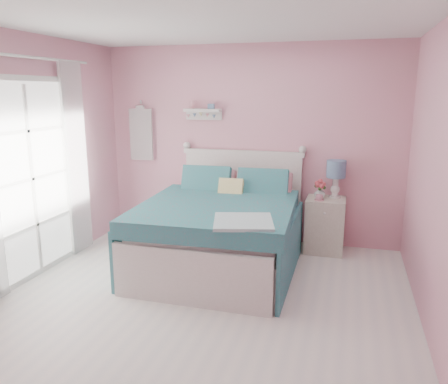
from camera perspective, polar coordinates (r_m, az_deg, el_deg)
The scene contains 12 objects.
floor at distance 4.18m, azimuth -4.08°, elevation -15.55°, with size 4.50×4.50×0.00m, color white.
room_shell at distance 3.70m, azimuth -4.48°, elevation 6.56°, with size 4.50×4.50×4.50m.
bed at distance 5.08m, azimuth -0.34°, elevation -5.17°, with size 1.75×2.15×1.23m.
nightstand at distance 5.68m, azimuth 13.03°, elevation -4.20°, with size 0.48×0.47×0.69m.
table_lamp at distance 5.60m, azimuth 14.42°, elevation 2.57°, with size 0.24×0.24×0.47m.
vase at distance 5.58m, azimuth 12.39°, elevation -0.09°, with size 0.13×0.13×0.14m, color silver.
teacup at distance 5.48m, azimuth 12.33°, elevation -0.72°, with size 0.09×0.09×0.07m, color pink.
roses at distance 5.55m, azimuth 12.43°, elevation 1.02°, with size 0.14×0.11×0.12m.
wall_shelf at distance 5.95m, azimuth -2.77°, elevation 10.47°, with size 0.50×0.15×0.25m.
hanging_dress at distance 6.32m, azimuth -10.77°, elevation 7.38°, with size 0.34×0.03×0.72m, color white.
french_door at distance 5.12m, azimuth -23.84°, elevation 1.52°, with size 0.04×1.32×2.16m.
curtain_far at distance 5.66m, azimuth -18.76°, elevation 4.02°, with size 0.04×0.40×2.32m, color white.
Camera 1 is at (1.29, -3.44, 2.00)m, focal length 35.00 mm.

